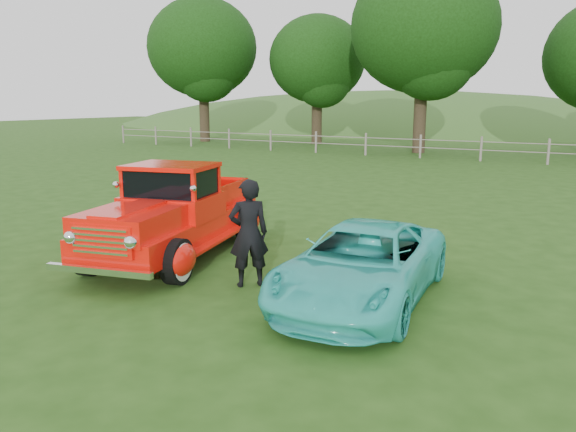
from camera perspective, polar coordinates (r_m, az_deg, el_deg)
The scene contains 9 objects.
ground at distance 8.88m, azimuth -9.92°, elevation -7.80°, with size 140.00×140.00×0.00m, color #224512.
distant_hills at distance 66.97m, azimuth 21.46°, elevation 4.49°, with size 116.00×60.00×18.00m.
fence_line at distance 29.01m, azimuth 19.02°, elevation 6.47°, with size 48.00×0.12×1.20m.
tree_far_west at distance 41.33m, azimuth -8.70°, elevation 16.52°, with size 7.60×7.60×9.93m.
tree_mid_west at distance 38.64m, azimuth 3.00°, elevation 15.58°, with size 6.40×6.40×8.46m.
tree_near_west at distance 33.01m, azimuth 13.66°, elevation 18.12°, with size 8.00×8.00×10.42m.
red_pickup at distance 10.84m, azimuth -11.45°, elevation 0.07°, with size 3.02×5.25×1.78m.
teal_sedan at distance 8.36m, azimuth 7.55°, elevation -4.90°, with size 1.87×4.05×1.13m, color #32CBC0.
man at distance 8.91m, azimuth -4.01°, elevation -1.75°, with size 0.63×0.42×1.74m, color black.
Camera 1 is at (5.40, -6.40, 2.94)m, focal length 35.00 mm.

